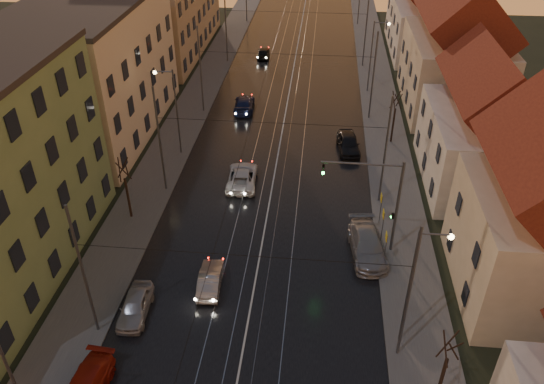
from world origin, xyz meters
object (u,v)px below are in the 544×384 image
(driving_car_2, at_px, (242,177))
(parked_right_2, at_px, (348,143))
(street_lamp_3, at_px, (374,50))
(street_lamp_1, at_px, (417,278))
(parked_left_3, at_px, (135,306))
(driving_car_3, at_px, (244,104))
(driving_car_4, at_px, (263,53))
(street_lamp_0, at_px, (6,378))
(driving_car_1, at_px, (210,279))
(traffic_light_mast, at_px, (383,195))
(parked_right_1, at_px, (367,245))
(street_lamp_2, at_px, (173,104))

(driving_car_2, bearing_deg, parked_right_2, -146.66)
(street_lamp_3, xyz_separation_m, driving_car_2, (-11.62, -20.47, -4.19))
(street_lamp_1, distance_m, parked_left_3, 16.46)
(driving_car_3, bearing_deg, driving_car_4, -94.32)
(street_lamp_0, bearing_deg, driving_car_1, 60.73)
(traffic_light_mast, bearing_deg, street_lamp_1, -82.09)
(street_lamp_3, height_order, parked_right_1, street_lamp_3)
(parked_right_2, bearing_deg, street_lamp_0, -123.18)
(street_lamp_3, xyz_separation_m, driving_car_1, (-11.89, -32.72, -4.25))
(street_lamp_1, height_order, street_lamp_3, same)
(street_lamp_1, relative_size, driving_car_3, 1.64)
(street_lamp_2, relative_size, traffic_light_mast, 1.11)
(street_lamp_1, bearing_deg, traffic_light_mast, 97.91)
(driving_car_1, xyz_separation_m, driving_car_4, (-1.42, 42.77, 0.03))
(driving_car_2, bearing_deg, parked_left_3, 71.06)
(traffic_light_mast, height_order, driving_car_3, traffic_light_mast)
(driving_car_4, xyz_separation_m, parked_right_2, (10.52, -24.02, 0.12))
(driving_car_1, relative_size, parked_right_2, 0.84)
(street_lamp_1, xyz_separation_m, street_lamp_3, (0.00, 36.00, 0.00))
(parked_left_3, bearing_deg, driving_car_4, 84.11)
(driving_car_2, distance_m, parked_right_1, 12.71)
(driving_car_2, bearing_deg, street_lamp_3, -122.58)
(driving_car_4, relative_size, parked_left_3, 0.98)
(traffic_light_mast, bearing_deg, street_lamp_2, 144.93)
(driving_car_1, relative_size, driving_car_3, 0.79)
(street_lamp_1, distance_m, driving_car_4, 48.12)
(street_lamp_2, distance_m, driving_car_1, 18.37)
(parked_right_1, height_order, parked_right_2, parked_right_1)
(driving_car_3, xyz_separation_m, parked_right_2, (10.72, -7.77, 0.08))
(street_lamp_1, relative_size, parked_left_3, 2.02)
(driving_car_1, distance_m, driving_car_4, 42.79)
(street_lamp_3, bearing_deg, driving_car_3, -155.32)
(street_lamp_3, distance_m, driving_car_1, 35.07)
(street_lamp_0, distance_m, street_lamp_1, 19.89)
(traffic_light_mast, distance_m, parked_right_1, 3.91)
(street_lamp_3, bearing_deg, driving_car_1, -109.97)
(street_lamp_1, distance_m, street_lamp_3, 36.00)
(street_lamp_2, relative_size, parked_right_2, 1.74)
(traffic_light_mast, xyz_separation_m, parked_left_3, (-14.80, -7.47, -3.92))
(driving_car_3, relative_size, parked_right_2, 1.06)
(driving_car_3, bearing_deg, parked_right_2, 140.45)
(parked_left_3, bearing_deg, street_lamp_0, -107.73)
(street_lamp_0, height_order, street_lamp_2, same)
(street_lamp_1, relative_size, parked_right_1, 1.47)
(street_lamp_3, height_order, driving_car_1, street_lamp_3)
(parked_right_1, bearing_deg, street_lamp_0, -143.63)
(street_lamp_2, height_order, driving_car_3, street_lamp_2)
(street_lamp_3, bearing_deg, traffic_light_mast, -92.27)
(street_lamp_1, distance_m, driving_car_2, 19.84)
(driving_car_3, xyz_separation_m, parked_right_1, (11.70, -22.34, 0.08))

